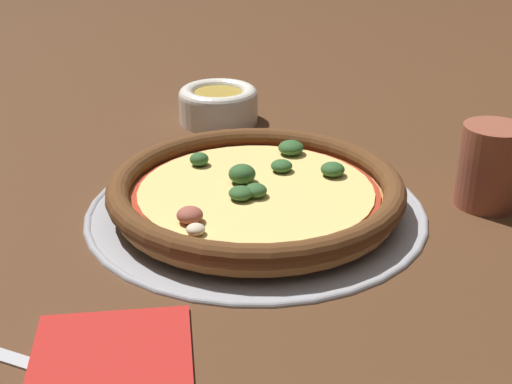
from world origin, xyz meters
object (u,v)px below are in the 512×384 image
at_px(pizza_tray, 256,208).
at_px(napkin, 112,349).
at_px(pizza, 256,190).
at_px(drinking_cup, 490,166).
at_px(bowl_near, 218,103).
at_px(fork, 25,362).

height_order(pizza_tray, napkin, same).
xyz_separation_m(pizza, drinking_cup, (0.24, -0.05, 0.02)).
bearing_deg(drinking_cup, pizza, 167.98).
xyz_separation_m(bowl_near, drinking_cup, (0.21, -0.33, 0.02)).
xyz_separation_m(drinking_cup, fork, (-0.47, -0.14, -0.04)).
distance_m(drinking_cup, fork, 0.49).
height_order(drinking_cup, fork, drinking_cup).
bearing_deg(bowl_near, drinking_cup, -57.56).
distance_m(pizza_tray, napkin, 0.26).
bearing_deg(napkin, pizza_tray, 49.23).
distance_m(napkin, fork, 0.06).
bearing_deg(fork, drinking_cup, 55.91).
distance_m(bowl_near, drinking_cup, 0.39).
bearing_deg(napkin, fork, 175.14).
bearing_deg(pizza_tray, pizza, 73.21).
bearing_deg(pizza, drinking_cup, -12.02).
height_order(pizza, drinking_cup, drinking_cup).
bearing_deg(drinking_cup, fork, -163.50).
bearing_deg(pizza, pizza_tray, -106.79).
distance_m(pizza, fork, 0.30).
bearing_deg(bowl_near, pizza_tray, -95.51).
bearing_deg(napkin, pizza, 49.26).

